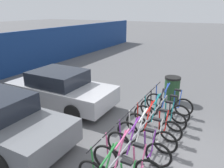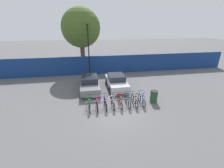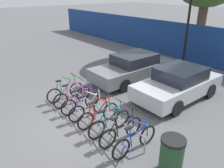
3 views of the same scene
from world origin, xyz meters
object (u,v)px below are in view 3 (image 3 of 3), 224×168
at_px(bicycle_red, 98,115).
at_px(bicycle_white, 89,108).
at_px(lamp_post, 190,7).
at_px(bicycle_blue, 135,141).
at_px(car_grey, 133,67).
at_px(bicycle_pink, 72,96).
at_px(car_silver, 178,84).
at_px(bicycle_black, 121,131).
at_px(bicycle_green, 65,91).
at_px(bicycle_purple, 81,102).
at_px(bicycle_teal, 110,123).
at_px(bike_rack, 97,107).
at_px(trash_bin, 171,155).

bearing_deg(bicycle_red, bicycle_white, 178.91).
xyz_separation_m(bicycle_white, lamp_post, (-1.48, 7.97, 3.09)).
relative_size(bicycle_blue, car_grey, 0.37).
distance_m(bicycle_pink, car_silver, 4.51).
relative_size(bicycle_pink, bicycle_black, 1.00).
bearing_deg(bicycle_black, car_grey, 134.22).
bearing_deg(bicycle_blue, bicycle_black, -178.65).
distance_m(bicycle_green, bicycle_red, 2.44).
xyz_separation_m(car_grey, lamp_post, (0.19, 4.15, 2.77)).
height_order(bicycle_purple, bicycle_teal, same).
distance_m(bicycle_blue, car_silver, 4.08).
bearing_deg(bicycle_red, bicycle_purple, 178.91).
distance_m(bicycle_white, car_grey, 4.18).
distance_m(bicycle_red, bicycle_blue, 1.81).
bearing_deg(bicycle_red, car_grey, 119.62).
xyz_separation_m(bicycle_white, bicycle_black, (1.80, 0.00, 0.00)).
distance_m(bicycle_teal, bicycle_black, 0.57).
bearing_deg(bicycle_green, bicycle_black, -3.16).
xyz_separation_m(bike_rack, bicycle_white, (-0.28, -0.15, -0.12)).
height_order(bike_rack, car_silver, car_silver).
bearing_deg(bicycle_white, bike_rack, 24.90).
xyz_separation_m(bicycle_teal, bicycle_blue, (1.17, 0.00, 0.00)).
distance_m(bicycle_green, bicycle_purple, 1.26).
bearing_deg(car_silver, bicycle_blue, -70.97).
bearing_deg(bicycle_purple, bicycle_teal, -0.34).
bearing_deg(car_silver, bicycle_teal, -87.74).
relative_size(car_silver, lamp_post, 0.67).
relative_size(bicycle_purple, bicycle_black, 1.00).
bearing_deg(bike_rack, car_silver, 77.76).
bearing_deg(car_grey, bicycle_white, -66.37).
distance_m(bike_rack, bicycle_white, 0.34).
xyz_separation_m(bicycle_red, bicycle_black, (1.21, 0.00, 0.00)).
bearing_deg(bicycle_red, trash_bin, 2.35).
bearing_deg(trash_bin, bike_rack, -179.50).
xyz_separation_m(bicycle_purple, bicycle_blue, (3.00, 0.00, 0.00)).
height_order(bike_rack, bicycle_blue, bicycle_blue).
bearing_deg(bicycle_purple, bicycle_black, -0.34).
bearing_deg(trash_bin, bicycle_pink, -177.89).
relative_size(bicycle_teal, bicycle_black, 1.00).
bearing_deg(trash_bin, bicycle_green, -178.12).
xyz_separation_m(bicycle_white, bicycle_red, (0.60, 0.00, 0.00)).
distance_m(bicycle_teal, bicycle_blue, 1.17).
height_order(bicycle_purple, bicycle_blue, same).
bearing_deg(car_silver, bicycle_white, -105.76).
bearing_deg(bicycle_black, trash_bin, 7.73).
relative_size(bicycle_purple, bicycle_blue, 1.00).
relative_size(bicycle_red, car_grey, 0.37).
bearing_deg(lamp_post, car_silver, -58.17).
xyz_separation_m(car_grey, car_silver, (2.76, 0.03, -0.00)).
bearing_deg(bicycle_black, car_silver, 102.51).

